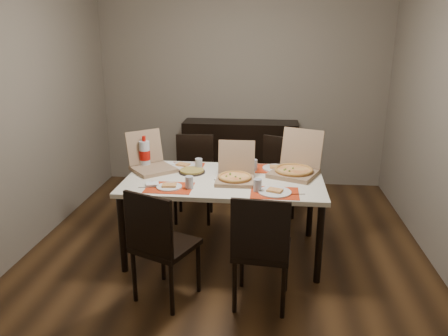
{
  "coord_description": "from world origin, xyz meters",
  "views": [
    {
      "loc": [
        0.38,
        -3.84,
        2.04
      ],
      "look_at": [
        -0.02,
        -0.09,
        0.85
      ],
      "focal_mm": 35.0,
      "sensor_mm": 36.0,
      "label": 1
    }
  ],
  "objects": [
    {
      "name": "pizza_box_left",
      "position": [
        -0.75,
        0.09,
        0.81
      ],
      "size": [
        0.53,
        0.54,
        0.36
      ],
      "color": "#8F7052",
      "rests_on": "dining_table"
    },
    {
      "name": "soda_bottle",
      "position": [
        -0.83,
        0.16,
        0.89
      ],
      "size": [
        0.11,
        0.11,
        0.32
      ],
      "color": "silver",
      "rests_on": "dining_table"
    },
    {
      "name": "setting_far_left",
      "position": [
        -0.44,
        0.21,
        0.77
      ],
      "size": [
        0.5,
        0.3,
        0.11
      ],
      "color": "red",
      "rests_on": "dining_table"
    },
    {
      "name": "dining_table",
      "position": [
        -0.02,
        -0.09,
        0.68
      ],
      "size": [
        1.8,
        1.0,
        0.75
      ],
      "color": "#EEE4C8",
      "rests_on": "ground"
    },
    {
      "name": "chair_far_right",
      "position": [
        0.46,
        0.75,
        0.51
      ],
      "size": [
        0.55,
        0.55,
        0.93
      ],
      "color": "black",
      "rests_on": "ground"
    },
    {
      "name": "chair_far_left",
      "position": [
        -0.45,
        0.74,
        0.51
      ],
      "size": [
        0.44,
        0.44,
        0.93
      ],
      "color": "black",
      "rests_on": "ground"
    },
    {
      "name": "setting_near_right",
      "position": [
        0.41,
        -0.41,
        0.77
      ],
      "size": [
        0.45,
        0.3,
        0.11
      ],
      "color": "red",
      "rests_on": "dining_table"
    },
    {
      "name": "dip_bowl",
      "position": [
        0.1,
        0.09,
        0.76
      ],
      "size": [
        0.14,
        0.14,
        0.03
      ],
      "primitive_type": "imported",
      "rotation": [
        0.0,
        0.0,
        -0.31
      ],
      "color": "white",
      "rests_on": "dining_table"
    },
    {
      "name": "setting_near_left",
      "position": [
        -0.43,
        -0.38,
        0.77
      ],
      "size": [
        0.48,
        0.3,
        0.11
      ],
      "color": "red",
      "rests_on": "dining_table"
    },
    {
      "name": "faina_plate",
      "position": [
        -0.34,
        0.05,
        0.76
      ],
      "size": [
        0.25,
        0.25,
        0.03
      ],
      "color": "black",
      "rests_on": "dining_table"
    },
    {
      "name": "room_walls",
      "position": [
        0.0,
        0.43,
        1.73
      ],
      "size": [
        3.84,
        4.02,
        2.62
      ],
      "color": "gray",
      "rests_on": "ground"
    },
    {
      "name": "chair_near_left",
      "position": [
        -0.42,
        -0.93,
        0.51
      ],
      "size": [
        0.55,
        0.55,
        0.93
      ],
      "color": "black",
      "rests_on": "ground"
    },
    {
      "name": "ground",
      "position": [
        0.0,
        0.0,
        -0.01
      ],
      "size": [
        3.8,
        4.0,
        0.02
      ],
      "primitive_type": "cube",
      "color": "#462C15",
      "rests_on": "ground"
    },
    {
      "name": "napkin_loose",
      "position": [
        -0.02,
        -0.15,
        0.76
      ],
      "size": [
        0.16,
        0.16,
        0.02
      ],
      "primitive_type": "cube",
      "rotation": [
        0.0,
        0.0,
        0.81
      ],
      "color": "white",
      "rests_on": "dining_table"
    },
    {
      "name": "setting_far_right",
      "position": [
        0.4,
        0.22,
        0.77
      ],
      "size": [
        0.46,
        0.3,
        0.11
      ],
      "color": "red",
      "rests_on": "dining_table"
    },
    {
      "name": "pizza_box_right",
      "position": [
        0.63,
        0.1,
        0.81
      ],
      "size": [
        0.54,
        0.56,
        0.4
      ],
      "color": "#8F7052",
      "rests_on": "dining_table"
    },
    {
      "name": "pizza_box_center",
      "position": [
        0.09,
        -0.14,
        0.8
      ],
      "size": [
        0.34,
        0.37,
        0.34
      ],
      "color": "#8F7052",
      "rests_on": "dining_table"
    },
    {
      "name": "chair_near_right",
      "position": [
        0.35,
        -0.93,
        0.51
      ],
      "size": [
        0.45,
        0.45,
        0.93
      ],
      "color": "black",
      "rests_on": "ground"
    },
    {
      "name": "sideboard",
      "position": [
        0.0,
        1.78,
        0.45
      ],
      "size": [
        1.5,
        0.4,
        0.9
      ],
      "primitive_type": "cube",
      "color": "black",
      "rests_on": "ground"
    }
  ]
}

